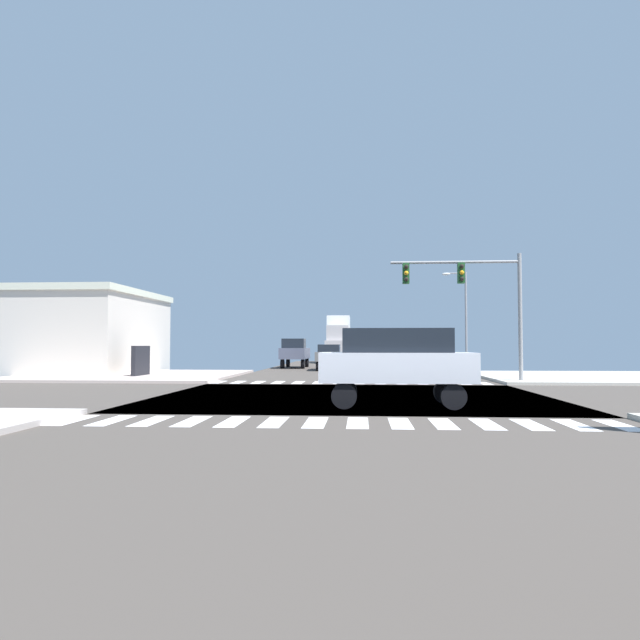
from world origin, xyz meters
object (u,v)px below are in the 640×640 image
(traffic_signal_mast, at_px, (469,287))
(sedan_farside_2, at_px, (329,355))
(box_truck_crossing_1, at_px, (338,338))
(pickup_trailing_1, at_px, (295,352))
(street_lamp, at_px, (462,310))
(bank_building, at_px, (56,332))
(suv_leading_2, at_px, (397,360))

(traffic_signal_mast, bearing_deg, sedan_farside_2, 119.27)
(traffic_signal_mast, distance_m, sedan_farside_2, 15.99)
(sedan_farside_2, bearing_deg, traffic_signal_mast, 119.27)
(box_truck_crossing_1, bearing_deg, pickup_trailing_1, 77.26)
(street_lamp, xyz_separation_m, pickup_trailing_1, (-12.70, 3.80, -3.06))
(sedan_farside_2, xyz_separation_m, pickup_trailing_1, (-3.00, 4.05, 0.17))
(street_lamp, xyz_separation_m, bank_building, (-27.02, -6.64, -1.69))
(bank_building, distance_m, suv_leading_2, 27.74)
(box_truck_crossing_1, bearing_deg, sedan_farside_2, 90.00)
(box_truck_crossing_1, bearing_deg, bank_building, 53.85)
(traffic_signal_mast, xyz_separation_m, bank_building, (-24.95, 7.21, -2.02))
(street_lamp, bearing_deg, sedan_farside_2, -178.52)
(sedan_farside_2, bearing_deg, pickup_trailing_1, -53.50)
(traffic_signal_mast, xyz_separation_m, pickup_trailing_1, (-10.62, 17.65, -3.39))
(street_lamp, relative_size, sedan_farside_2, 1.67)
(bank_building, xyz_separation_m, pickup_trailing_1, (14.32, 10.44, -1.37))
(box_truck_crossing_1, xyz_separation_m, suv_leading_2, (3.40, -42.11, -1.17))
(traffic_signal_mast, distance_m, street_lamp, 14.01)
(sedan_farside_2, relative_size, suv_leading_2, 0.93)
(traffic_signal_mast, bearing_deg, suv_leading_2, -110.67)
(bank_building, height_order, sedan_farside_2, bank_building)
(street_lamp, relative_size, box_truck_crossing_1, 1.00)
(pickup_trailing_1, bearing_deg, traffic_signal_mast, 121.04)
(street_lamp, height_order, pickup_trailing_1, street_lamp)
(sedan_farside_2, distance_m, suv_leading_2, 25.02)
(street_lamp, distance_m, bank_building, 27.87)
(suv_leading_2, distance_m, pickup_trailing_1, 29.54)
(street_lamp, height_order, box_truck_crossing_1, street_lamp)
(traffic_signal_mast, distance_m, bank_building, 26.05)
(traffic_signal_mast, height_order, street_lamp, street_lamp)
(traffic_signal_mast, bearing_deg, pickup_trailing_1, 121.04)
(bank_building, height_order, suv_leading_2, bank_building)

